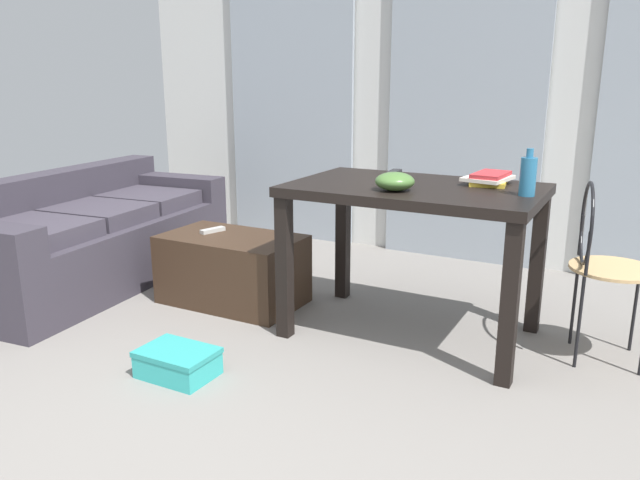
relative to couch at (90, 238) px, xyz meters
name	(u,v)px	position (x,y,z in m)	size (l,w,h in m)	color
ground_plane	(349,351)	(1.98, -0.20, -0.29)	(7.32, 7.32, 0.00)	gray
wall_back	(469,79)	(1.98, 1.73, 1.00)	(5.54, 0.10, 2.59)	silver
curtains	(464,104)	(1.98, 1.64, 0.84)	(3.94, 0.03, 2.25)	#99A3AD
couch	(90,238)	(0.00, 0.00, 0.00)	(1.03, 2.00, 0.70)	#38333D
coffee_table	(233,269)	(1.07, 0.11, -0.09)	(0.81, 0.48, 0.41)	#382619
craft_table	(414,208)	(2.16, 0.16, 0.38)	(1.22, 0.78, 0.79)	black
wire_chair	(600,252)	(3.03, 0.30, 0.24)	(0.39, 0.42, 0.85)	tan
bottle_near	(528,176)	(2.70, 0.14, 0.59)	(0.07, 0.07, 0.21)	teal
bowl	(395,181)	(2.13, -0.02, 0.54)	(0.19, 0.19, 0.09)	#477033
book_stack	(489,179)	(2.48, 0.36, 0.53)	(0.23, 0.28, 0.06)	gold
tv_remote_on_table	(394,173)	(1.94, 0.43, 0.51)	(0.05, 0.15, 0.02)	#232326
tv_remote_primary	(213,230)	(0.91, 0.13, 0.13)	(0.04, 0.16, 0.02)	#B7B7B2
shoebox	(178,363)	(1.41, -0.79, -0.23)	(0.34, 0.24, 0.13)	#33B2AD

